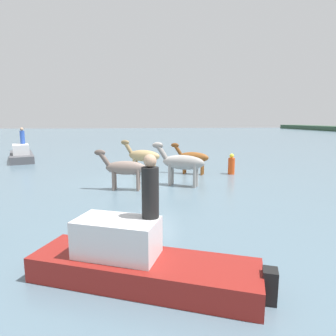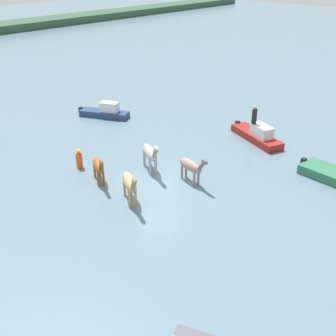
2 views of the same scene
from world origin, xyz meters
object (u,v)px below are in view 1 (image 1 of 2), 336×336
at_px(boat_dinghy_port, 21,156).
at_px(boat_launch_far, 139,266).
at_px(horse_lead, 192,157).
at_px(person_watcher_seated, 22,136).
at_px(person_spotter_bow, 150,189).
at_px(horse_rear_stallion, 181,162).
at_px(horse_chestnut_trailing, 143,156).
at_px(horse_pinto_flank, 124,168).
at_px(buoy_channel_marker, 231,165).

bearing_deg(boat_dinghy_port, boat_launch_far, 4.64).
distance_m(horse_lead, person_watcher_seated, 13.34).
bearing_deg(boat_launch_far, person_spotter_bow, -119.07).
relative_size(boat_launch_far, person_spotter_bow, 3.67).
height_order(horse_rear_stallion, horse_chestnut_trailing, horse_rear_stallion).
distance_m(horse_pinto_flank, horse_chestnut_trailing, 3.63).
bearing_deg(horse_pinto_flank, person_watcher_seated, -41.97).
distance_m(horse_chestnut_trailing, boat_dinghy_port, 11.01).
height_order(horse_chestnut_trailing, boat_launch_far, horse_chestnut_trailing).
height_order(horse_rear_stallion, boat_launch_far, horse_rear_stallion).
relative_size(boat_dinghy_port, boat_launch_far, 1.26).
distance_m(horse_pinto_flank, boat_launch_far, 7.26).
bearing_deg(person_watcher_seated, buoy_channel_marker, 60.93).
bearing_deg(horse_chestnut_trailing, boat_launch_far, 118.19).
xyz_separation_m(horse_lead, boat_dinghy_port, (-7.00, -11.38, -0.61)).
distance_m(boat_dinghy_port, boat_launch_far, 19.26).
bearing_deg(boat_launch_far, horse_chestnut_trailing, -70.05).
bearing_deg(person_watcher_seated, boat_dinghy_port, -48.81).
distance_m(person_spotter_bow, buoy_channel_marker, 11.24).
distance_m(horse_chestnut_trailing, buoy_channel_marker, 4.90).
bearing_deg(horse_rear_stallion, boat_launch_far, 103.67).
bearing_deg(person_spotter_bow, boat_launch_far, -51.76).
distance_m(horse_chestnut_trailing, horse_lead, 2.71).
relative_size(horse_pinto_flank, boat_dinghy_port, 0.41).
xyz_separation_m(horse_lead, boat_launch_far, (10.44, -3.21, -0.62)).
height_order(horse_pinto_flank, horse_chestnut_trailing, horse_chestnut_trailing).
xyz_separation_m(horse_lead, buoy_channel_marker, (0.32, 2.14, -0.42)).
height_order(horse_pinto_flank, boat_dinghy_port, horse_pinto_flank).
bearing_deg(horse_pinto_flank, buoy_channel_marker, -141.59).
xyz_separation_m(horse_pinto_flank, person_watcher_seated, (-10.35, -7.62, 0.81)).
height_order(horse_chestnut_trailing, person_watcher_seated, person_watcher_seated).
bearing_deg(boat_launch_far, person_watcher_seated, -42.72).
relative_size(boat_dinghy_port, person_spotter_bow, 4.63).
relative_size(person_watcher_seated, buoy_channel_marker, 1.04).
relative_size(horse_lead, person_spotter_bow, 1.74).
relative_size(boat_launch_far, person_watcher_seated, 3.67).
xyz_separation_m(horse_chestnut_trailing, person_watcher_seated, (-6.84, -8.55, 0.74)).
bearing_deg(boat_dinghy_port, person_spotter_bow, 5.52).
bearing_deg(horse_lead, boat_dinghy_port, -3.37).
distance_m(horse_chestnut_trailing, person_spotter_bow, 10.56).
xyz_separation_m(horse_rear_stallion, person_watcher_seated, (-9.88, -10.17, 0.68)).
xyz_separation_m(horse_rear_stallion, person_spotter_bow, (7.50, -1.89, 0.65)).
relative_size(horse_chestnut_trailing, boat_launch_far, 0.51).
distance_m(horse_pinto_flank, buoy_channel_marker, 6.47).
bearing_deg(horse_chestnut_trailing, horse_pinto_flank, 106.13).
xyz_separation_m(person_watcher_seated, person_spotter_bow, (17.38, 8.27, -0.03)).
relative_size(horse_pinto_flank, boat_launch_far, 0.51).
distance_m(boat_launch_far, buoy_channel_marker, 11.45).
bearing_deg(person_spotter_bow, horse_rear_stallion, 165.84).
bearing_deg(boat_dinghy_port, buoy_channel_marker, 41.11).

